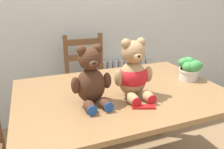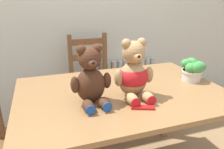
{
  "view_description": "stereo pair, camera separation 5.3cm",
  "coord_description": "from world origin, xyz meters",
  "views": [
    {
      "loc": [
        -0.54,
        -0.75,
        1.37
      ],
      "look_at": [
        -0.1,
        0.39,
        0.93
      ],
      "focal_mm": 35.0,
      "sensor_mm": 36.0,
      "label": 1
    },
    {
      "loc": [
        -0.49,
        -0.77,
        1.37
      ],
      "look_at": [
        -0.1,
        0.39,
        0.93
      ],
      "focal_mm": 35.0,
      "sensor_mm": 36.0,
      "label": 2
    }
  ],
  "objects": [
    {
      "name": "potted_plant",
      "position": [
        0.56,
        0.48,
        0.86
      ],
      "size": [
        0.19,
        0.17,
        0.16
      ],
      "color": "beige",
      "rests_on": "dining_table"
    },
    {
      "name": "wall_back",
      "position": [
        0.0,
        1.59,
        1.3
      ],
      "size": [
        8.0,
        0.04,
        2.6
      ],
      "primitive_type": "cube",
      "color": "silver",
      "rests_on": "ground_plane"
    },
    {
      "name": "teddy_bear_right",
      "position": [
        0.04,
        0.38,
        0.92
      ],
      "size": [
        0.25,
        0.26,
        0.37
      ],
      "rotation": [
        0.0,
        0.0,
        3.12
      ],
      "color": "tan",
      "rests_on": "dining_table"
    },
    {
      "name": "radiator",
      "position": [
        0.46,
        1.52,
        0.29
      ],
      "size": [
        0.8,
        0.1,
        0.65
      ],
      "color": "beige",
      "rests_on": "ground_plane"
    },
    {
      "name": "chocolate_bar",
      "position": [
        0.02,
        0.21,
        0.78
      ],
      "size": [
        0.14,
        0.09,
        0.01
      ],
      "primitive_type": "cube",
      "rotation": [
        0.0,
        0.0,
        -0.38
      ],
      "color": "red",
      "rests_on": "dining_table"
    },
    {
      "name": "dining_table",
      "position": [
        0.0,
        0.47,
        0.67
      ],
      "size": [
        1.37,
        0.94,
        0.77
      ],
      "color": "olive",
      "rests_on": "ground_plane"
    },
    {
      "name": "wooden_chair_behind",
      "position": [
        -0.02,
        1.28,
        0.49
      ],
      "size": [
        0.41,
        0.41,
        1.01
      ],
      "rotation": [
        0.0,
        0.0,
        3.14
      ],
      "color": "brown",
      "rests_on": "ground_plane"
    },
    {
      "name": "teddy_bear_left",
      "position": [
        -0.23,
        0.38,
        0.92
      ],
      "size": [
        0.24,
        0.24,
        0.35
      ],
      "rotation": [
        0.0,
        0.0,
        3.18
      ],
      "color": "#472819",
      "rests_on": "dining_table"
    }
  ]
}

